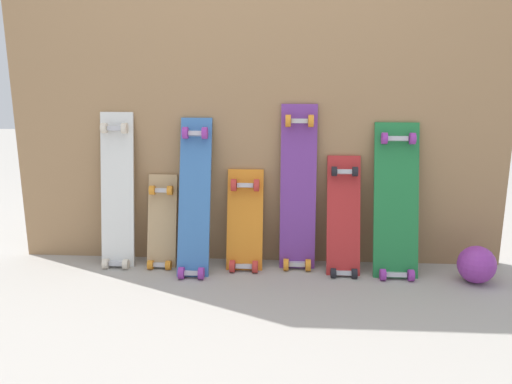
% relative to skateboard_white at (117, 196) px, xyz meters
% --- Properties ---
extents(ground_plane, '(12.00, 12.00, 0.00)m').
position_rel_skateboard_white_xyz_m(ground_plane, '(0.77, 0.04, -0.39)').
color(ground_plane, '#9E9991').
extents(plywood_wall_panel, '(2.73, 0.04, 1.46)m').
position_rel_skateboard_white_xyz_m(plywood_wall_panel, '(0.77, 0.11, 0.34)').
color(plywood_wall_panel, '#99724C').
rests_on(plywood_wall_panel, ground).
extents(skateboard_white, '(0.18, 0.22, 0.92)m').
position_rel_skateboard_white_xyz_m(skateboard_white, '(0.00, 0.00, 0.00)').
color(skateboard_white, silver).
rests_on(skateboard_white, ground).
extents(skateboard_natural, '(0.16, 0.21, 0.58)m').
position_rel_skateboard_white_xyz_m(skateboard_natural, '(0.24, -0.00, -0.18)').
color(skateboard_natural, tan).
rests_on(skateboard_natural, ground).
extents(skateboard_blue, '(0.17, 0.33, 0.89)m').
position_rel_skateboard_white_xyz_m(skateboard_blue, '(0.44, -0.06, -0.01)').
color(skateboard_blue, '#386BAD').
rests_on(skateboard_blue, ground).
extents(skateboard_orange, '(0.20, 0.23, 0.60)m').
position_rel_skateboard_white_xyz_m(skateboard_orange, '(0.71, -0.01, -0.15)').
color(skateboard_orange, orange).
rests_on(skateboard_orange, ground).
extents(skateboard_purple, '(0.19, 0.18, 0.96)m').
position_rel_skateboard_white_xyz_m(skateboard_purple, '(1.00, 0.02, 0.03)').
color(skateboard_purple, '#6B338C').
rests_on(skateboard_purple, ground).
extents(skateboard_red, '(0.18, 0.26, 0.69)m').
position_rel_skateboard_white_xyz_m(skateboard_red, '(1.25, -0.03, -0.12)').
color(skateboard_red, '#B22626').
rests_on(skateboard_red, ground).
extents(skateboard_green, '(0.23, 0.29, 0.87)m').
position_rel_skateboard_white_xyz_m(skateboard_green, '(1.52, -0.04, -0.02)').
color(skateboard_green, '#1E7238').
rests_on(skateboard_green, ground).
extents(rubber_ball, '(0.19, 0.19, 0.19)m').
position_rel_skateboard_white_xyz_m(rubber_ball, '(1.92, -0.16, -0.29)').
color(rubber_ball, purple).
rests_on(rubber_ball, ground).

